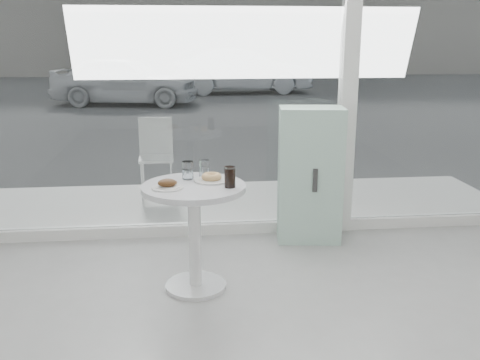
{
  "coord_description": "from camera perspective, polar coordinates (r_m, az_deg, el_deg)",
  "views": [
    {
      "loc": [
        -0.55,
        -1.65,
        1.75
      ],
      "look_at": [
        -0.2,
        1.7,
        0.85
      ],
      "focal_mm": 40.0,
      "sensor_mm": 36.0,
      "label": 1
    }
  ],
  "objects": [
    {
      "name": "storefront",
      "position": [
        4.69,
        1.71,
        14.48
      ],
      "size": [
        5.0,
        0.14,
        3.0
      ],
      "color": "white",
      "rests_on": "ground"
    },
    {
      "name": "plate_donut",
      "position": [
        3.76,
        -3.05,
        0.19
      ],
      "size": [
        0.25,
        0.25,
        0.06
      ],
      "color": "silver",
      "rests_on": "main_table"
    },
    {
      "name": "water_tumbler_a",
      "position": [
        3.83,
        -5.6,
        0.94
      ],
      "size": [
        0.08,
        0.08,
        0.13
      ],
      "color": "white",
      "rests_on": "main_table"
    },
    {
      "name": "street",
      "position": [
        17.74,
        -4.28,
        9.25
      ],
      "size": [
        40.0,
        24.0,
        0.0
      ],
      "primitive_type": "cube",
      "color": "#353535",
      "rests_on": "ground"
    },
    {
      "name": "water_tumbler_b",
      "position": [
        3.89,
        -3.83,
        1.16
      ],
      "size": [
        0.07,
        0.07,
        0.12
      ],
      "color": "white",
      "rests_on": "main_table"
    },
    {
      "name": "car_white",
      "position": [
        14.76,
        -12.15,
        10.36
      ],
      "size": [
        4.06,
        2.29,
        1.31
      ],
      "primitive_type": "imported",
      "rotation": [
        0.0,
        0.0,
        1.37
      ],
      "color": "silver",
      "rests_on": "street"
    },
    {
      "name": "car_silver",
      "position": [
        17.47,
        0.12,
        11.55
      ],
      "size": [
        4.41,
        1.76,
        1.43
      ],
      "primitive_type": "imported",
      "rotation": [
        0.0,
        0.0,
        1.63
      ],
      "color": "#A5A8AD",
      "rests_on": "street"
    },
    {
      "name": "main_table",
      "position": [
        3.74,
        -4.9,
        -3.77
      ],
      "size": [
        0.72,
        0.72,
        0.77
      ],
      "color": "white",
      "rests_on": "ground"
    },
    {
      "name": "plate_fritter",
      "position": [
        3.61,
        -7.71,
        -0.51
      ],
      "size": [
        0.21,
        0.21,
        0.07
      ],
      "color": "silver",
      "rests_on": "main_table"
    },
    {
      "name": "mint_cabinet",
      "position": [
        4.7,
        7.46,
        0.55
      ],
      "size": [
        0.59,
        0.43,
        1.18
      ],
      "rotation": [
        0.0,
        0.0,
        -0.13
      ],
      "color": "#99C3AF",
      "rests_on": "ground"
    },
    {
      "name": "patio_deck",
      "position": [
        5.74,
        -0.22,
        -2.52
      ],
      "size": [
        5.6,
        1.6,
        0.05
      ],
      "primitive_type": "cube",
      "color": "white",
      "rests_on": "ground"
    },
    {
      "name": "cola_glass",
      "position": [
        3.59,
        -1.09,
        0.28
      ],
      "size": [
        0.07,
        0.07,
        0.14
      ],
      "color": "white",
      "rests_on": "main_table"
    },
    {
      "name": "patio_chair",
      "position": [
        5.95,
        -8.93,
        3.0
      ],
      "size": [
        0.38,
        0.38,
        0.85
      ],
      "rotation": [
        0.0,
        0.0,
        0.02
      ],
      "color": "white",
      "rests_on": "patio_deck"
    }
  ]
}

